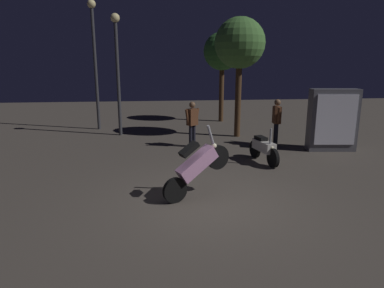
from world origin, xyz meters
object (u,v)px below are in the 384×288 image
(person_bystander_far, at_px, (277,118))
(streetlamp_near, at_px, (117,59))
(motorcycle_pink_foreground, at_px, (197,166))
(kiosk_billboard, at_px, (333,120))
(person_rider_beside, at_px, (192,120))
(motorcycle_white_parked_left, at_px, (264,148))
(streetlamp_far, at_px, (94,50))

(person_bystander_far, bearing_deg, streetlamp_near, 161.22)
(motorcycle_pink_foreground, relative_size, kiosk_billboard, 0.78)
(motorcycle_pink_foreground, relative_size, person_rider_beside, 1.01)
(motorcycle_white_parked_left, relative_size, person_rider_beside, 1.02)
(motorcycle_pink_foreground, distance_m, person_bystander_far, 5.74)
(motorcycle_pink_foreground, bearing_deg, person_rider_beside, 60.74)
(streetlamp_far, bearing_deg, person_rider_beside, -44.31)
(motorcycle_white_parked_left, bearing_deg, streetlamp_far, -147.37)
(motorcycle_white_parked_left, xyz_separation_m, streetlamp_far, (-5.76, 5.94, 3.02))
(streetlamp_near, xyz_separation_m, kiosk_billboard, (7.43, -3.35, -2.02))
(person_rider_beside, xyz_separation_m, kiosk_billboard, (4.68, -1.02, 0.09))
(person_rider_beside, height_order, streetlamp_far, streetlamp_far)
(motorcycle_white_parked_left, bearing_deg, person_bystander_far, 140.10)
(person_rider_beside, distance_m, kiosk_billboard, 4.79)
(motorcycle_pink_foreground, height_order, kiosk_billboard, kiosk_billboard)
(motorcycle_white_parked_left, height_order, person_bystander_far, person_bystander_far)
(motorcycle_pink_foreground, xyz_separation_m, streetlamp_far, (-3.42, 8.48, 2.71))
(motorcycle_white_parked_left, relative_size, person_bystander_far, 0.98)
(kiosk_billboard, bearing_deg, streetlamp_near, -18.36)
(motorcycle_white_parked_left, xyz_separation_m, person_bystander_far, (1.10, 2.05, 0.57))
(person_rider_beside, bearing_deg, kiosk_billboard, 40.53)
(motorcycle_white_parked_left, relative_size, streetlamp_near, 0.34)
(person_bystander_far, distance_m, streetlamp_near, 6.62)
(motorcycle_white_parked_left, distance_m, streetlamp_near, 7.02)
(person_bystander_far, distance_m, kiosk_billboard, 1.87)
(person_bystander_far, bearing_deg, streetlamp_far, 154.89)
(person_bystander_far, relative_size, streetlamp_near, 0.35)
(motorcycle_pink_foreground, xyz_separation_m, person_rider_beside, (0.42, 4.73, 0.21))
(motorcycle_pink_foreground, bearing_deg, person_bystander_far, 28.84)
(motorcycle_white_parked_left, bearing_deg, motorcycle_pink_foreground, -54.24)
(motorcycle_white_parked_left, xyz_separation_m, person_rider_beside, (-1.93, 2.19, 0.52))
(motorcycle_pink_foreground, relative_size, streetlamp_near, 0.34)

